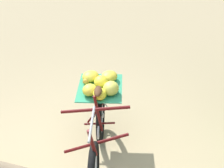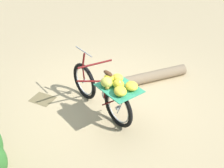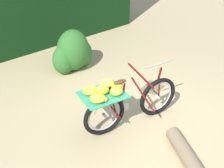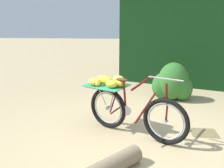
# 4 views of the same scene
# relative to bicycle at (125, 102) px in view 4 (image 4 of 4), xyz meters

# --- Properties ---
(ground_plane) EXTENTS (60.00, 60.00, 0.00)m
(ground_plane) POSITION_rel_bicycle_xyz_m (0.24, -0.35, -0.53)
(ground_plane) COLOR tan
(foliage_hedge) EXTENTS (4.69, 2.31, 3.07)m
(foliage_hedge) POSITION_rel_bicycle_xyz_m (1.91, 3.44, 1.00)
(foliage_hedge) COLOR black
(foliage_hedge) RESTS_ON ground_plane
(bicycle) EXTENTS (1.73, 1.06, 1.03)m
(bicycle) POSITION_rel_bicycle_xyz_m (0.00, 0.00, 0.00)
(bicycle) COLOR black
(bicycle) RESTS_ON ground_plane
(shrub_cluster) EXTENTS (0.96, 0.66, 0.92)m
(shrub_cluster) POSITION_rel_bicycle_xyz_m (1.03, 1.93, -0.13)
(shrub_cluster) COLOR #2D6628
(shrub_cluster) RESTS_ON ground_plane
(leaf_litter_patch) EXTENTS (0.44, 0.36, 0.01)m
(leaf_litter_patch) POSITION_rel_bicycle_xyz_m (1.34, 0.13, -0.53)
(leaf_litter_patch) COLOR olive
(leaf_litter_patch) RESTS_ON ground_plane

